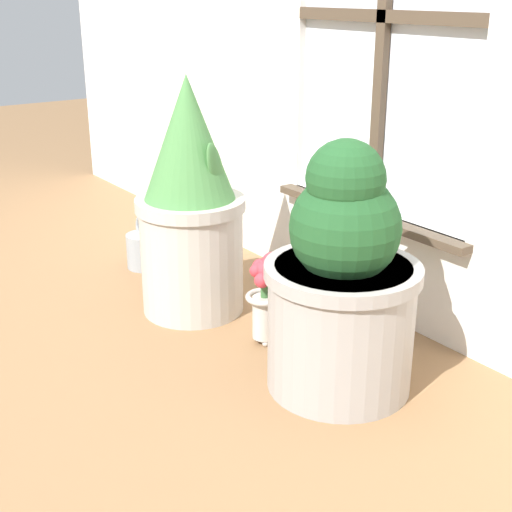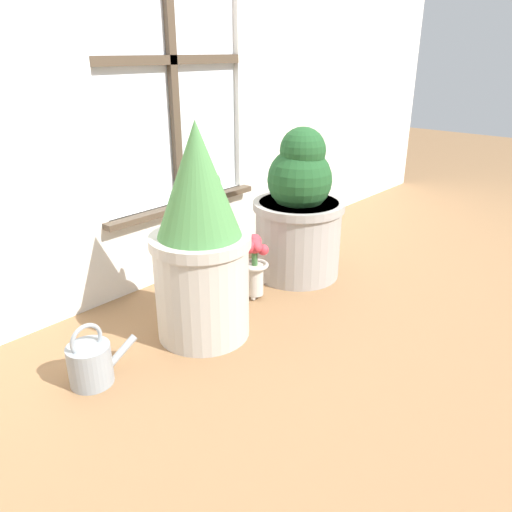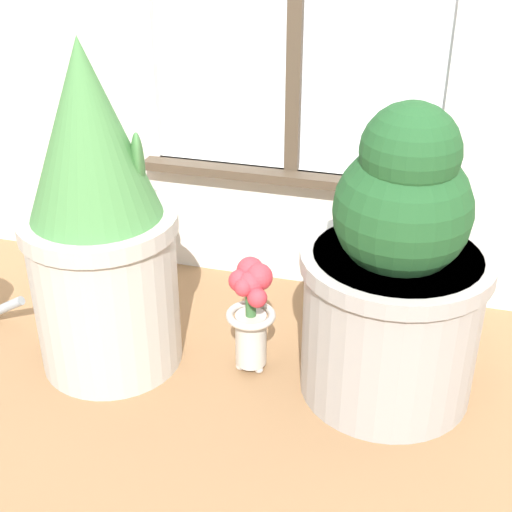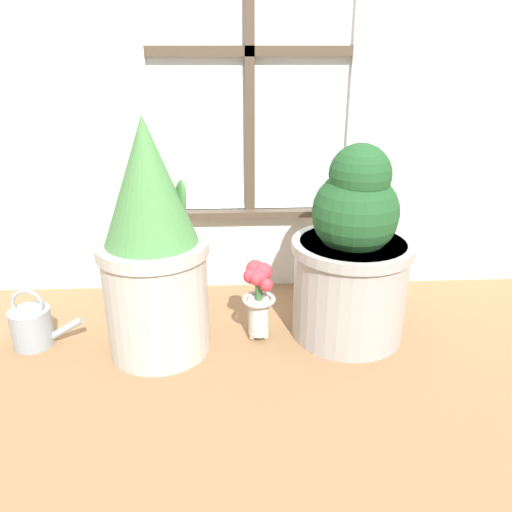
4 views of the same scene
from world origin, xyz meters
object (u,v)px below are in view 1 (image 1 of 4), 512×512
object	(u,v)px
potted_plant_right	(342,285)
flower_vase	(266,290)
watering_can	(145,250)
potted_plant_left	(190,206)

from	to	relation	value
potted_plant_right	flower_vase	world-z (taller)	potted_plant_right
flower_vase	watering_can	size ratio (longest dim) A/B	1.16
potted_plant_left	flower_vase	bearing A→B (deg)	9.04
potted_plant_right	flower_vase	xyz separation A→B (m)	(-0.31, -0.01, -0.12)
watering_can	potted_plant_right	bearing A→B (deg)	1.06
potted_plant_right	potted_plant_left	bearing A→B (deg)	-174.30
potted_plant_left	flower_vase	xyz separation A→B (m)	(0.33, 0.05, -0.18)
potted_plant_right	flower_vase	bearing A→B (deg)	-177.89
flower_vase	potted_plant_left	bearing A→B (deg)	-170.96
potted_plant_left	flower_vase	distance (m)	0.38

